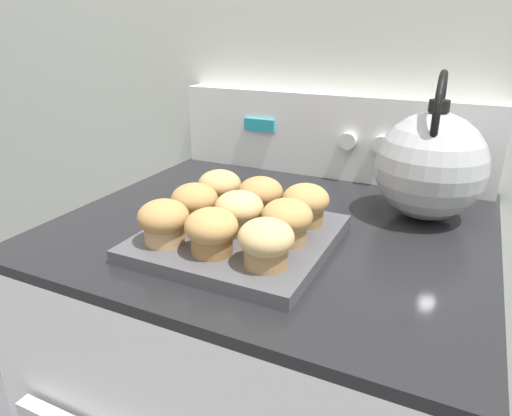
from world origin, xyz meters
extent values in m
cube|color=silver|center=(0.00, 0.72, 1.20)|extent=(8.00, 0.05, 2.40)
cube|color=white|center=(0.00, 0.36, 0.45)|extent=(0.75, 0.67, 0.90)
cube|color=black|center=(0.00, 0.36, 0.91)|extent=(0.75, 0.67, 0.02)
cube|color=white|center=(0.00, 0.66, 1.01)|extent=(0.73, 0.05, 0.19)
cube|color=teal|center=(-0.16, 0.63, 1.03)|extent=(0.08, 0.01, 0.03)
cylinder|color=white|center=(0.05, 0.63, 1.01)|extent=(0.04, 0.02, 0.04)
cylinder|color=white|center=(0.13, 0.63, 1.01)|extent=(0.04, 0.02, 0.04)
cylinder|color=white|center=(0.20, 0.63, 1.01)|extent=(0.04, 0.02, 0.04)
cylinder|color=white|center=(0.27, 0.63, 1.01)|extent=(0.04, 0.02, 0.04)
cube|color=#4C4C51|center=(-0.01, 0.24, 0.93)|extent=(0.29, 0.29, 0.02)
cylinder|color=tan|center=(-0.10, 0.16, 0.96)|extent=(0.06, 0.06, 0.03)
ellipsoid|color=#B2844C|center=(-0.10, 0.16, 0.98)|extent=(0.08, 0.08, 0.05)
cylinder|color=olive|center=(-0.02, 0.16, 0.96)|extent=(0.06, 0.06, 0.03)
ellipsoid|color=tan|center=(-0.02, 0.16, 0.98)|extent=(0.08, 0.08, 0.05)
cylinder|color=#A37A4C|center=(0.07, 0.16, 0.96)|extent=(0.06, 0.06, 0.03)
ellipsoid|color=tan|center=(0.07, 0.16, 0.98)|extent=(0.08, 0.08, 0.05)
cylinder|color=tan|center=(-0.10, 0.24, 0.96)|extent=(0.06, 0.06, 0.03)
ellipsoid|color=#B2844C|center=(-0.10, 0.24, 0.98)|extent=(0.08, 0.08, 0.05)
cylinder|color=tan|center=(-0.01, 0.24, 0.96)|extent=(0.06, 0.06, 0.03)
ellipsoid|color=tan|center=(-0.01, 0.24, 0.98)|extent=(0.08, 0.08, 0.05)
cylinder|color=#A37A4C|center=(0.07, 0.24, 0.96)|extent=(0.06, 0.06, 0.03)
ellipsoid|color=tan|center=(0.07, 0.24, 0.98)|extent=(0.08, 0.08, 0.05)
cylinder|color=tan|center=(-0.10, 0.32, 0.96)|extent=(0.06, 0.06, 0.03)
ellipsoid|color=tan|center=(-0.10, 0.32, 0.98)|extent=(0.08, 0.08, 0.05)
cylinder|color=olive|center=(-0.01, 0.32, 0.96)|extent=(0.06, 0.06, 0.03)
ellipsoid|color=#B2844C|center=(-0.01, 0.32, 0.98)|extent=(0.08, 0.08, 0.05)
cylinder|color=olive|center=(0.07, 0.32, 0.96)|extent=(0.06, 0.06, 0.03)
ellipsoid|color=tan|center=(0.07, 0.32, 0.98)|extent=(0.08, 0.08, 0.05)
sphere|color=#ADAFB5|center=(0.24, 0.49, 1.02)|extent=(0.20, 0.20, 0.20)
cylinder|color=black|center=(0.24, 0.49, 1.12)|extent=(0.04, 0.04, 0.02)
cone|color=#ADAFB5|center=(0.24, 0.58, 1.04)|extent=(0.05, 0.09, 0.07)
torus|color=black|center=(0.24, 0.49, 1.11)|extent=(0.02, 0.15, 0.15)
camera|label=1|loc=(0.30, -0.36, 1.25)|focal=32.00mm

